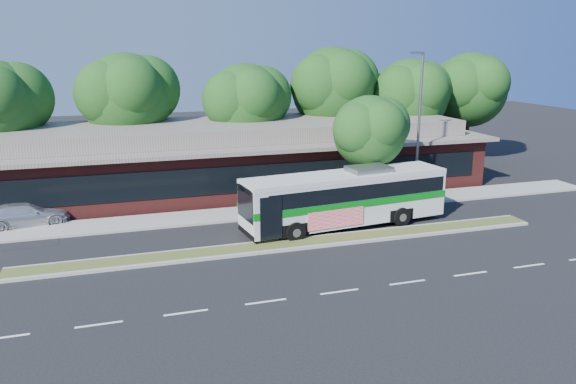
# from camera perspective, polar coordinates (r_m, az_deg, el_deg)

# --- Properties ---
(ground) EXTENTS (120.00, 120.00, 0.00)m
(ground) POSITION_cam_1_polar(r_m,az_deg,el_deg) (26.82, 1.14, -5.84)
(ground) COLOR black
(ground) RESTS_ON ground
(median_strip) EXTENTS (26.00, 1.10, 0.15)m
(median_strip) POSITION_cam_1_polar(r_m,az_deg,el_deg) (27.32, 0.74, -5.28)
(median_strip) COLOR #3C4F21
(median_strip) RESTS_ON ground
(sidewalk) EXTENTS (44.00, 2.60, 0.12)m
(sidewalk) POSITION_cam_1_polar(r_m,az_deg,el_deg) (32.62, -2.43, -2.00)
(sidewalk) COLOR gray
(sidewalk) RESTS_ON ground
(plaza_building) EXTENTS (33.20, 11.20, 4.45)m
(plaza_building) POSITION_cam_1_polar(r_m,az_deg,el_deg) (38.36, -5.03, 3.66)
(plaza_building) COLOR #571D1B
(plaza_building) RESTS_ON ground
(lamp_post) EXTENTS (0.93, 0.18, 9.07)m
(lamp_post) POSITION_cam_1_polar(r_m,az_deg,el_deg) (34.90, 13.11, 6.87)
(lamp_post) COLOR slate
(lamp_post) RESTS_ON ground
(tree_bg_a) EXTENTS (6.47, 5.80, 8.63)m
(tree_bg_a) POSITION_cam_1_polar(r_m,az_deg,el_deg) (39.66, -27.13, 7.95)
(tree_bg_a) COLOR black
(tree_bg_a) RESTS_ON ground
(tree_bg_b) EXTENTS (6.69, 6.00, 9.00)m
(tree_bg_b) POSITION_cam_1_polar(r_m,az_deg,el_deg) (40.12, -15.48, 9.46)
(tree_bg_b) COLOR black
(tree_bg_b) RESTS_ON ground
(tree_bg_c) EXTENTS (6.24, 5.60, 8.26)m
(tree_bg_c) POSITION_cam_1_polar(r_m,az_deg,el_deg) (40.25, -3.83, 9.18)
(tree_bg_c) COLOR black
(tree_bg_c) RESTS_ON ground
(tree_bg_d) EXTENTS (6.91, 6.20, 9.37)m
(tree_bg_d) POSITION_cam_1_polar(r_m,az_deg,el_deg) (43.33, 5.07, 10.63)
(tree_bg_d) COLOR black
(tree_bg_d) RESTS_ON ground
(tree_bg_e) EXTENTS (6.47, 5.80, 8.50)m
(tree_bg_e) POSITION_cam_1_polar(r_m,az_deg,el_deg) (45.10, 12.68, 9.63)
(tree_bg_e) COLOR black
(tree_bg_e) RESTS_ON ground
(tree_bg_f) EXTENTS (6.69, 6.00, 8.92)m
(tree_bg_f) POSITION_cam_1_polar(r_m,az_deg,el_deg) (49.17, 18.30, 10.01)
(tree_bg_f) COLOR black
(tree_bg_f) RESTS_ON ground
(transit_bus) EXTENTS (11.47, 3.75, 3.16)m
(transit_bus) POSITION_cam_1_polar(r_m,az_deg,el_deg) (29.82, 5.94, -0.26)
(transit_bus) COLOR beige
(transit_bus) RESTS_ON ground
(sedan) EXTENTS (4.66, 2.57, 1.28)m
(sedan) POSITION_cam_1_polar(r_m,az_deg,el_deg) (33.15, -25.10, -2.08)
(sedan) COLOR silver
(sedan) RESTS_ON ground
(sidewalk_tree) EXTENTS (4.67, 4.18, 6.70)m
(sidewalk_tree) POSITION_cam_1_polar(r_m,az_deg,el_deg) (32.87, 8.67, 6.26)
(sidewalk_tree) COLOR black
(sidewalk_tree) RESTS_ON ground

